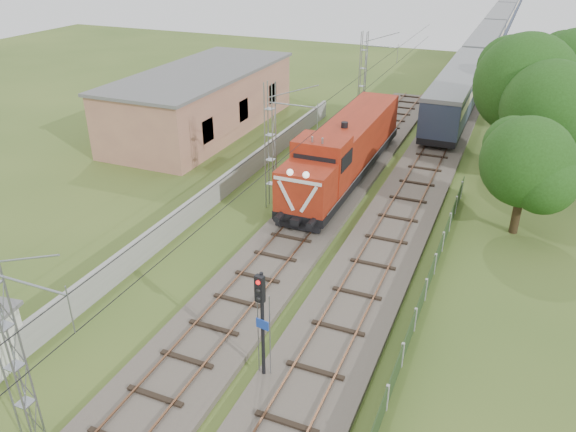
% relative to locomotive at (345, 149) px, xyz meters
% --- Properties ---
extents(ground, '(140.00, 140.00, 0.00)m').
position_rel_locomotive_xyz_m(ground, '(0.00, -17.86, -2.34)').
color(ground, '#3A5520').
rests_on(ground, ground).
extents(track_main, '(4.20, 70.00, 0.45)m').
position_rel_locomotive_xyz_m(track_main, '(0.00, -10.86, -2.16)').
color(track_main, '#6B6054').
rests_on(track_main, ground).
extents(track_side, '(4.20, 80.00, 0.45)m').
position_rel_locomotive_xyz_m(track_side, '(5.00, 2.14, -2.16)').
color(track_side, '#6B6054').
rests_on(track_side, ground).
extents(catenary, '(3.31, 70.00, 8.00)m').
position_rel_locomotive_xyz_m(catenary, '(-2.95, -5.86, 1.71)').
color(catenary, gray).
rests_on(catenary, ground).
extents(boundary_wall, '(0.25, 40.00, 1.50)m').
position_rel_locomotive_xyz_m(boundary_wall, '(-6.50, -5.86, -1.59)').
color(boundary_wall, '#9E9E99').
rests_on(boundary_wall, ground).
extents(station_building, '(8.40, 20.40, 5.22)m').
position_rel_locomotive_xyz_m(station_building, '(-15.00, 6.14, 0.29)').
color(station_building, tan).
rests_on(station_building, ground).
extents(fence, '(0.12, 32.00, 1.20)m').
position_rel_locomotive_xyz_m(fence, '(8.00, -14.86, -1.74)').
color(fence, black).
rests_on(fence, ground).
extents(locomotive, '(3.17, 18.10, 4.60)m').
position_rel_locomotive_xyz_m(locomotive, '(0.00, 0.00, 0.00)').
color(locomotive, black).
rests_on(locomotive, ground).
extents(coach_rake, '(3.20, 119.57, 3.70)m').
position_rel_locomotive_xyz_m(coach_rake, '(5.00, 67.47, 0.29)').
color(coach_rake, black).
rests_on(coach_rake, ground).
extents(signal_post, '(0.55, 0.43, 4.96)m').
position_rel_locomotive_xyz_m(signal_post, '(3.19, -20.25, 1.06)').
color(signal_post, black).
rests_on(signal_post, ground).
extents(tree_a, '(5.37, 5.11, 6.96)m').
position_rel_locomotive_xyz_m(tree_a, '(11.57, -3.51, 1.99)').
color(tree_a, '#3A2D18').
rests_on(tree_a, ground).
extents(tree_b, '(6.64, 6.32, 8.60)m').
position_rel_locomotive_xyz_m(tree_b, '(12.50, 4.29, 3.02)').
color(tree_b, '#3A2D18').
rests_on(tree_b, ground).
extents(tree_c, '(7.51, 7.15, 9.73)m').
position_rel_locomotive_xyz_m(tree_c, '(10.75, 7.49, 3.73)').
color(tree_c, '#3A2D18').
rests_on(tree_c, ground).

